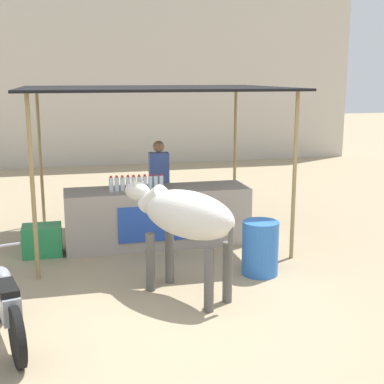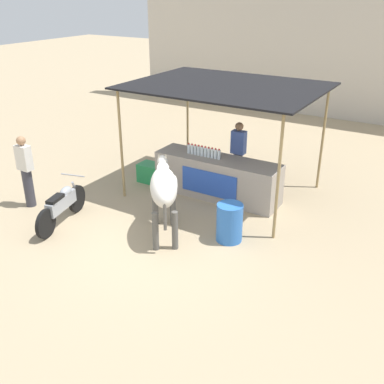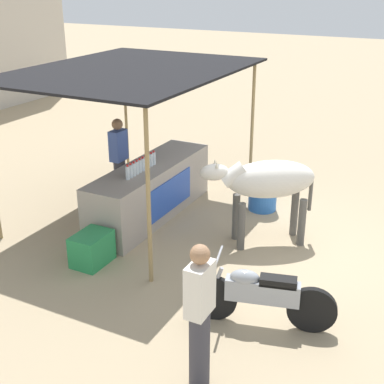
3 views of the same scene
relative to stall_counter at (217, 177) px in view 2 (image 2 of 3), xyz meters
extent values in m
plane|color=tan|center=(0.00, -2.20, -0.48)|extent=(60.00, 60.00, 0.00)
cube|color=beige|center=(0.00, 8.61, 2.88)|extent=(16.00, 0.50, 6.72)
cube|color=#9E9389|center=(0.00, 0.00, 0.00)|extent=(3.00, 0.80, 0.96)
cube|color=#264CB2|center=(0.00, -0.41, 0.00)|extent=(1.40, 0.02, 0.58)
cube|color=black|center=(0.00, 0.30, 2.08)|extent=(4.20, 3.20, 0.04)
cylinder|color=#997F51|center=(-1.89, -1.14, 0.80)|extent=(0.06, 0.06, 2.56)
cylinder|color=#997F51|center=(1.89, -1.14, 0.80)|extent=(0.06, 0.06, 2.56)
cylinder|color=#997F51|center=(-1.89, 1.74, 0.80)|extent=(0.06, 0.06, 2.56)
cylinder|color=#997F51|center=(1.89, 1.74, 0.80)|extent=(0.06, 0.06, 2.56)
cylinder|color=silver|center=(-0.76, -0.05, 0.59)|extent=(0.07, 0.07, 0.22)
cylinder|color=red|center=(-0.76, -0.05, 0.71)|extent=(0.04, 0.04, 0.03)
cylinder|color=silver|center=(-0.67, -0.05, 0.59)|extent=(0.07, 0.07, 0.22)
cylinder|color=red|center=(-0.67, -0.05, 0.71)|extent=(0.04, 0.04, 0.03)
cylinder|color=silver|center=(-0.57, -0.05, 0.59)|extent=(0.07, 0.07, 0.22)
cylinder|color=red|center=(-0.57, -0.05, 0.71)|extent=(0.04, 0.04, 0.03)
cylinder|color=silver|center=(-0.48, -0.05, 0.59)|extent=(0.07, 0.07, 0.22)
cylinder|color=red|center=(-0.48, -0.05, 0.71)|extent=(0.04, 0.04, 0.03)
cylinder|color=silver|center=(-0.39, -0.05, 0.59)|extent=(0.07, 0.07, 0.22)
cylinder|color=red|center=(-0.39, -0.05, 0.71)|extent=(0.04, 0.04, 0.03)
cylinder|color=silver|center=(-0.30, -0.05, 0.59)|extent=(0.07, 0.07, 0.22)
cylinder|color=red|center=(-0.30, -0.05, 0.71)|extent=(0.04, 0.04, 0.03)
cylinder|color=silver|center=(-0.21, -0.05, 0.59)|extent=(0.07, 0.07, 0.22)
cylinder|color=red|center=(-0.21, -0.05, 0.71)|extent=(0.04, 0.04, 0.03)
cylinder|color=silver|center=(-0.12, -0.05, 0.59)|extent=(0.07, 0.07, 0.22)
cylinder|color=red|center=(-0.12, -0.05, 0.71)|extent=(0.04, 0.04, 0.03)
cylinder|color=silver|center=(-0.03, -0.05, 0.59)|extent=(0.07, 0.07, 0.22)
cylinder|color=red|center=(-0.03, -0.05, 0.71)|extent=(0.04, 0.04, 0.03)
cylinder|color=silver|center=(0.06, -0.05, 0.59)|extent=(0.07, 0.07, 0.22)
cylinder|color=red|center=(0.06, -0.05, 0.71)|extent=(0.04, 0.04, 0.03)
cylinder|color=#383842|center=(0.16, 0.75, -0.04)|extent=(0.22, 0.22, 0.88)
cube|color=#3F59A5|center=(0.16, 0.75, 0.68)|extent=(0.34, 0.20, 0.56)
sphere|color=#8C6647|center=(0.16, 0.75, 1.07)|extent=(0.20, 0.20, 0.20)
cube|color=#268C4C|center=(-1.86, -0.10, -0.24)|extent=(0.60, 0.44, 0.48)
cylinder|color=blue|center=(1.17, -1.67, -0.09)|extent=(0.51, 0.51, 0.77)
ellipsoid|color=silver|center=(0.00, -2.19, 0.60)|extent=(1.24, 1.44, 0.60)
cylinder|color=#575551|center=(-0.43, -1.90, -0.09)|extent=(0.12, 0.12, 0.78)
cylinder|color=#575551|center=(-0.14, -1.69, -0.09)|extent=(0.12, 0.12, 0.78)
cylinder|color=#575551|center=(0.14, -2.70, -0.09)|extent=(0.12, 0.12, 0.78)
cylinder|color=#575551|center=(0.43, -2.48, -0.09)|extent=(0.12, 0.12, 0.78)
cylinder|color=silver|center=(-0.35, -1.71, 0.71)|extent=(0.46, 0.50, 0.41)
ellipsoid|color=silver|center=(-0.52, -1.47, 0.77)|extent=(0.44, 0.49, 0.26)
cone|color=beige|center=(-0.57, -1.52, 0.91)|extent=(0.05, 0.05, 0.10)
cone|color=beige|center=(-0.45, -1.44, 0.91)|extent=(0.05, 0.05, 0.10)
cylinder|color=#575551|center=(0.39, -2.73, 0.33)|extent=(0.06, 0.06, 0.60)
ellipsoid|color=silver|center=(0.12, -1.98, 0.60)|extent=(0.34, 0.42, 0.32)
cylinder|color=black|center=(-2.28, -2.29, -0.18)|extent=(0.23, 0.60, 0.60)
cylinder|color=black|center=(-1.98, -3.45, -0.18)|extent=(0.23, 0.60, 0.60)
cube|color=#999EA5|center=(-2.13, -2.87, 0.00)|extent=(0.40, 0.92, 0.28)
ellipsoid|color=#999EA5|center=(-2.19, -2.65, 0.16)|extent=(0.28, 0.40, 0.20)
cube|color=black|center=(-2.09, -3.04, 0.16)|extent=(0.28, 0.47, 0.10)
cylinder|color=#99999E|center=(-2.27, -2.34, 0.40)|extent=(0.54, 0.17, 0.03)
cylinder|color=#99999E|center=(-2.28, -2.31, 0.02)|extent=(0.10, 0.21, 0.49)
cylinder|color=#383842|center=(-3.39, -2.64, -0.04)|extent=(0.22, 0.22, 0.88)
cube|color=silver|center=(-3.39, -2.64, 0.68)|extent=(0.34, 0.20, 0.56)
sphere|color=#A87A56|center=(-3.39, -2.64, 1.07)|extent=(0.20, 0.20, 0.20)
camera|label=1|loc=(-1.45, -8.44, 2.29)|focal=50.00mm
camera|label=2|loc=(4.52, -8.61, 4.09)|focal=42.00mm
camera|label=3|loc=(-7.42, -4.62, 3.57)|focal=50.00mm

